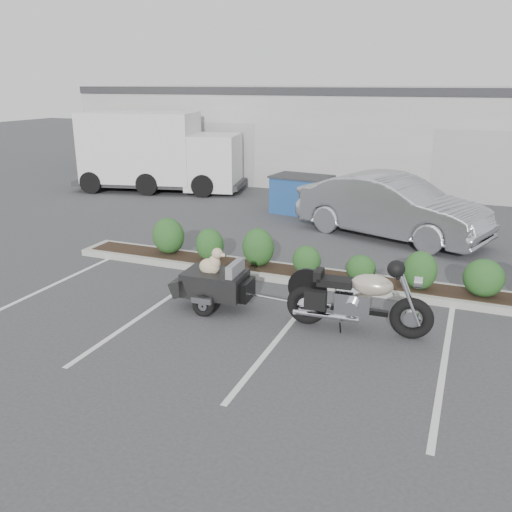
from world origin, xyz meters
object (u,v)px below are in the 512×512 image
at_px(delivery_truck, 159,154).
at_px(motorcycle, 358,300).
at_px(pet_trailer, 214,282).
at_px(dumpster, 301,194).
at_px(sedan, 391,207).

bearing_deg(delivery_truck, motorcycle, -57.34).
xyz_separation_m(motorcycle, delivery_truck, (-10.14, 9.95, 0.88)).
distance_m(pet_trailer, dumpster, 8.34).
height_order(pet_trailer, sedan, sedan).
distance_m(motorcycle, dumpster, 9.09).
distance_m(pet_trailer, delivery_truck, 12.38).
bearing_deg(pet_trailer, delivery_truck, 123.30).
bearing_deg(pet_trailer, dumpster, 92.78).
bearing_deg(dumpster, motorcycle, -59.27).
xyz_separation_m(motorcycle, pet_trailer, (-2.79, 0.02, -0.07)).
height_order(sedan, delivery_truck, delivery_truck).
bearing_deg(delivery_truck, dumpster, -27.01).
height_order(motorcycle, delivery_truck, delivery_truck).
relative_size(pet_trailer, delivery_truck, 0.29).
distance_m(dumpster, delivery_truck, 6.73).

